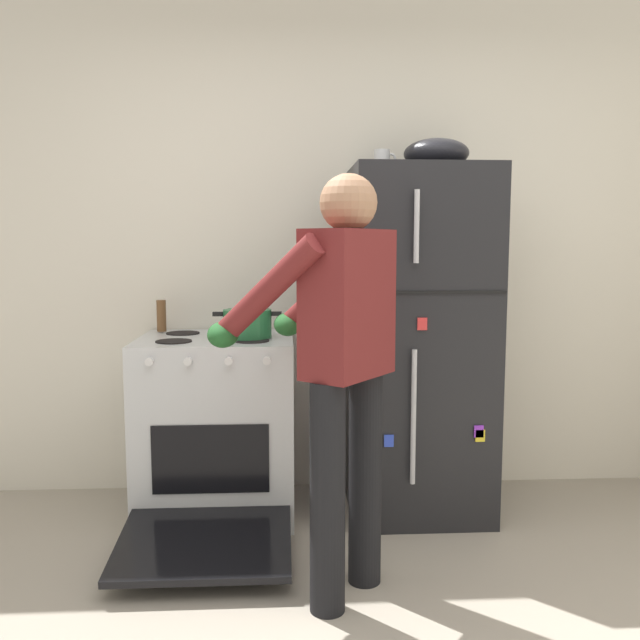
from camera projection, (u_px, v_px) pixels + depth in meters
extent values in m
cube|color=silver|center=(328.00, 244.00, 3.61)|extent=(6.00, 0.10, 2.70)
cube|color=black|center=(417.00, 342.00, 3.32)|extent=(0.68, 0.68, 1.72)
cube|color=black|center=(433.00, 292.00, 2.94)|extent=(0.67, 0.01, 0.01)
cylinder|color=#B7B7BC|center=(413.00, 417.00, 2.98)|extent=(0.02, 0.02, 0.62)
cylinder|color=#B7B7BC|center=(417.00, 226.00, 2.89)|extent=(0.02, 0.02, 0.32)
cube|color=purple|center=(479.00, 431.00, 3.03)|extent=(0.04, 0.01, 0.06)
cube|color=blue|center=(389.00, 441.00, 3.01)|extent=(0.04, 0.01, 0.06)
cube|color=red|center=(422.00, 324.00, 2.96)|extent=(0.04, 0.01, 0.06)
cube|color=yellow|center=(480.00, 436.00, 3.03)|extent=(0.04, 0.01, 0.06)
cube|color=silver|center=(217.00, 425.00, 3.31)|extent=(0.76, 0.64, 0.89)
cube|color=black|center=(211.00, 459.00, 2.99)|extent=(0.53, 0.01, 0.32)
cylinder|color=black|center=(174.00, 341.00, 3.10)|extent=(0.17, 0.17, 0.01)
cylinder|color=black|center=(251.00, 341.00, 3.12)|extent=(0.17, 0.17, 0.01)
cylinder|color=black|center=(183.00, 333.00, 3.39)|extent=(0.17, 0.17, 0.01)
cylinder|color=black|center=(254.00, 333.00, 3.41)|extent=(0.17, 0.17, 0.01)
cylinder|color=silver|center=(149.00, 362.00, 2.92)|extent=(0.04, 0.03, 0.04)
cylinder|color=silver|center=(188.00, 361.00, 2.93)|extent=(0.04, 0.03, 0.04)
cylinder|color=silver|center=(229.00, 361.00, 2.94)|extent=(0.04, 0.03, 0.04)
cylinder|color=silver|center=(267.00, 361.00, 2.95)|extent=(0.04, 0.03, 0.04)
cube|color=black|center=(204.00, 543.00, 2.75)|extent=(0.72, 0.57, 0.08)
cylinder|color=black|center=(328.00, 498.00, 2.39)|extent=(0.13, 0.13, 0.86)
cylinder|color=black|center=(365.00, 478.00, 2.60)|extent=(0.13, 0.13, 0.86)
cube|color=maroon|center=(348.00, 303.00, 2.41)|extent=(0.38, 0.41, 0.54)
sphere|color=#A37556|center=(348.00, 203.00, 2.37)|extent=(0.21, 0.21, 0.21)
sphere|color=#2A2A2A|center=(348.00, 213.00, 2.37)|extent=(0.15, 0.15, 0.15)
cylinder|color=maroon|center=(267.00, 292.00, 2.37)|extent=(0.44, 0.38, 0.42)
cylinder|color=maroon|center=(330.00, 286.00, 2.69)|extent=(0.44, 0.38, 0.42)
ellipsoid|color=#1E5123|center=(223.00, 335.00, 2.52)|extent=(0.12, 0.18, 0.10)
ellipsoid|color=#1E5123|center=(288.00, 324.00, 2.84)|extent=(0.12, 0.18, 0.10)
cylinder|color=#236638|center=(247.00, 323.00, 3.21)|extent=(0.23, 0.23, 0.14)
cube|color=black|center=(218.00, 314.00, 3.19)|extent=(0.05, 0.03, 0.02)
cube|color=black|center=(277.00, 314.00, 3.21)|extent=(0.05, 0.03, 0.02)
cylinder|color=silver|center=(382.00, 160.00, 3.25)|extent=(0.08, 0.08, 0.10)
torus|color=silver|center=(391.00, 159.00, 3.25)|extent=(0.06, 0.01, 0.06)
cylinder|color=brown|center=(161.00, 316.00, 3.43)|extent=(0.05, 0.05, 0.16)
ellipsoid|color=black|center=(436.00, 154.00, 3.22)|extent=(0.32, 0.32, 0.14)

